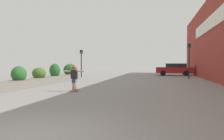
{
  "coord_description": "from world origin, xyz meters",
  "views": [
    {
      "loc": [
        2.63,
        -4.85,
        1.57
      ],
      "look_at": [
        -0.79,
        12.95,
        1.09
      ],
      "focal_mm": 40.0,
      "sensor_mm": 36.0,
      "label": 1
    }
  ],
  "objects_px": {
    "skateboard": "(74,90)",
    "traffic_light_left": "(81,58)",
    "car_center_left": "(175,69)",
    "traffic_light_right": "(189,55)",
    "skateboarder": "(74,75)"
  },
  "relations": [
    {
      "from": "car_center_left",
      "to": "traffic_light_right",
      "type": "xyz_separation_m",
      "value": [
        1.01,
        -6.96,
        1.59
      ]
    },
    {
      "from": "skateboard",
      "to": "traffic_light_left",
      "type": "bearing_deg",
      "value": 117.23
    },
    {
      "from": "car_center_left",
      "to": "traffic_light_left",
      "type": "distance_m",
      "value": 12.3
    },
    {
      "from": "skateboarder",
      "to": "traffic_light_right",
      "type": "distance_m",
      "value": 14.98
    },
    {
      "from": "skateboard",
      "to": "traffic_light_right",
      "type": "bearing_deg",
      "value": 70.25
    },
    {
      "from": "skateboard",
      "to": "traffic_light_left",
      "type": "relative_size",
      "value": 0.25
    },
    {
      "from": "traffic_light_left",
      "to": "skateboard",
      "type": "bearing_deg",
      "value": -73.69
    },
    {
      "from": "skateboarder",
      "to": "traffic_light_right",
      "type": "relative_size",
      "value": 0.38
    },
    {
      "from": "skateboarder",
      "to": "car_center_left",
      "type": "xyz_separation_m",
      "value": [
        6.6,
        19.79,
        -0.08
      ]
    },
    {
      "from": "car_center_left",
      "to": "skateboarder",
      "type": "bearing_deg",
      "value": 161.56
    },
    {
      "from": "skateboarder",
      "to": "traffic_light_right",
      "type": "xyz_separation_m",
      "value": [
        7.61,
        12.82,
        1.51
      ]
    },
    {
      "from": "car_center_left",
      "to": "traffic_light_left",
      "type": "height_order",
      "value": "traffic_light_left"
    },
    {
      "from": "skateboard",
      "to": "skateboarder",
      "type": "xyz_separation_m",
      "value": [
        -0.0,
        0.0,
        0.84
      ]
    },
    {
      "from": "traffic_light_left",
      "to": "traffic_light_right",
      "type": "relative_size",
      "value": 0.87
    },
    {
      "from": "skateboarder",
      "to": "car_center_left",
      "type": "height_order",
      "value": "car_center_left"
    }
  ]
}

